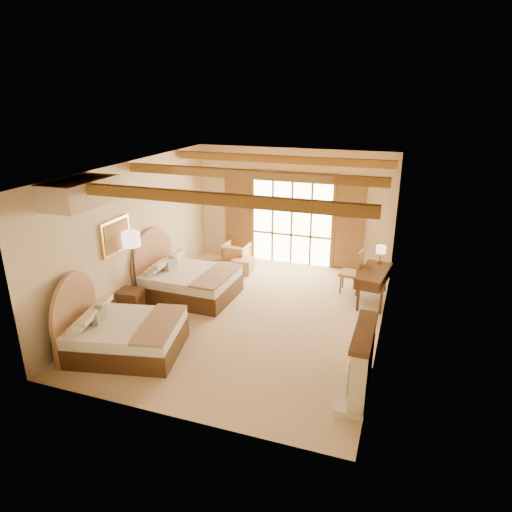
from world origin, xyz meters
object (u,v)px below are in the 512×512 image
at_px(bed_far, 184,279).
at_px(nightstand, 131,302).
at_px(bed_near, 118,331).
at_px(desk, 373,284).
at_px(armchair, 236,254).

distance_m(bed_far, nightstand, 1.41).
bearing_deg(nightstand, bed_far, 54.92).
xyz_separation_m(bed_near, nightstand, (-0.63, 1.35, -0.12)).
relative_size(bed_near, desk, 1.59).
distance_m(nightstand, desk, 5.48).
height_order(bed_far, nightstand, bed_far).
height_order(armchair, desk, desk).
height_order(bed_near, armchair, bed_near).
xyz_separation_m(bed_near, desk, (4.28, 3.79, -0.00)).
distance_m(bed_near, bed_far, 2.60).
bearing_deg(armchair, desk, 165.11).
height_order(bed_near, nightstand, bed_near).
bearing_deg(armchair, bed_near, 86.11).
bearing_deg(armchair, nightstand, 74.49).
bearing_deg(desk, nightstand, -145.73).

